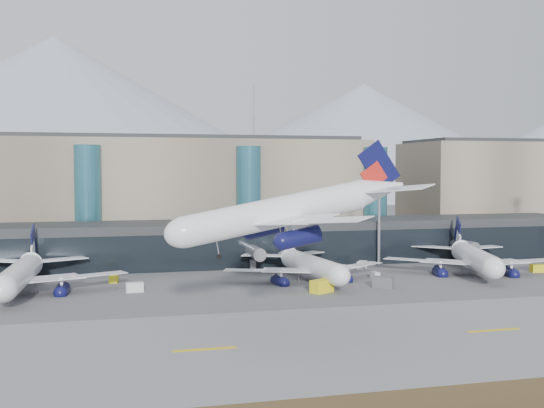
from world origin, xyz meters
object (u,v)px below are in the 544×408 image
(hero_jet, at_px, (300,201))
(veh_c, at_px, (383,282))
(jet_parked_left, at_px, (22,265))
(veh_g, at_px, (375,275))
(veh_a, at_px, (135,287))
(veh_h, at_px, (322,286))
(veh_e, at_px, (538,268))
(jet_parked_right, at_px, (471,250))
(lightmast_mid, at_px, (379,203))
(jet_parked_mid, at_px, (305,258))
(veh_b, at_px, (114,279))
(veh_d, at_px, (362,265))

(hero_jet, height_order, veh_c, hero_jet)
(jet_parked_left, bearing_deg, veh_g, -88.01)
(veh_a, relative_size, veh_c, 0.81)
(jet_parked_left, distance_m, veh_c, 66.21)
(veh_h, bearing_deg, jet_parked_left, 135.07)
(veh_e, xyz_separation_m, veh_h, (-52.63, -11.36, 0.29))
(jet_parked_right, bearing_deg, veh_g, 111.34)
(veh_g, bearing_deg, lightmast_mid, 147.35)
(jet_parked_mid, bearing_deg, veh_c, -142.89)
(veh_e, bearing_deg, veh_b, -177.23)
(veh_a, bearing_deg, jet_parked_right, 0.38)
(lightmast_mid, xyz_separation_m, jet_parked_mid, (-22.47, -15.56, -10.07))
(lightmast_mid, bearing_deg, veh_d, -139.93)
(jet_parked_left, relative_size, jet_parked_mid, 1.10)
(veh_b, xyz_separation_m, veh_e, (88.58, -8.92, 0.14))
(veh_b, xyz_separation_m, veh_d, (53.56, 4.48, 0.17))
(jet_parked_right, distance_m, veh_g, 23.13)
(lightmast_mid, distance_m, jet_parked_left, 78.13)
(veh_b, distance_m, veh_e, 89.03)
(lightmast_mid, distance_m, hero_jet, 67.58)
(jet_parked_right, relative_size, veh_h, 9.36)
(hero_jet, bearing_deg, veh_a, 114.20)
(veh_c, bearing_deg, veh_e, 53.21)
(veh_d, bearing_deg, jet_parked_mid, 156.43)
(jet_parked_mid, relative_size, veh_b, 14.14)
(veh_h, bearing_deg, veh_a, 135.34)
(jet_parked_right, height_order, veh_g, jet_parked_right)
(jet_parked_left, height_order, veh_d, jet_parked_left)
(veh_d, relative_size, veh_h, 0.75)
(jet_parked_left, distance_m, veh_h, 54.28)
(veh_a, bearing_deg, lightmast_mid, 16.38)
(veh_d, bearing_deg, veh_c, -158.06)
(jet_parked_right, distance_m, veh_a, 71.28)
(jet_parked_right, height_order, veh_a, jet_parked_right)
(hero_jet, distance_m, veh_a, 44.66)
(hero_jet, xyz_separation_m, veh_a, (-20.29, 35.98, -16.98))
(veh_c, bearing_deg, veh_a, -149.27)
(hero_jet, xyz_separation_m, veh_c, (24.95, 28.82, -16.80))
(lightmast_mid, height_order, jet_parked_left, lightmast_mid)
(veh_b, relative_size, veh_e, 0.82)
(jet_parked_mid, distance_m, veh_h, 14.85)
(veh_c, bearing_deg, hero_jet, -91.17)
(hero_jet, bearing_deg, veh_d, 54.82)
(hero_jet, bearing_deg, veh_e, 25.40)
(veh_a, relative_size, veh_h, 0.73)
(jet_parked_left, bearing_deg, veh_b, -67.23)
(jet_parked_mid, xyz_separation_m, veh_g, (14.35, -1.52, -3.74))
(jet_parked_mid, xyz_separation_m, veh_b, (-37.32, 5.84, -3.62))
(jet_parked_mid, height_order, veh_c, jet_parked_mid)
(hero_jet, relative_size, veh_a, 11.83)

